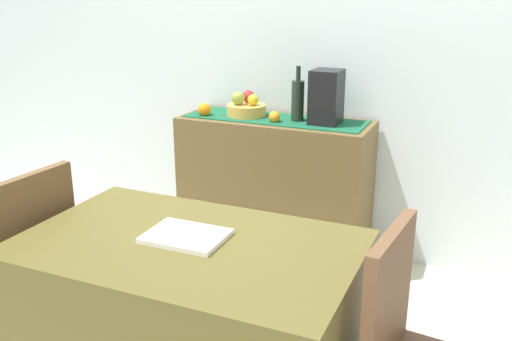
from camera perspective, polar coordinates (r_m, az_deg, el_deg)
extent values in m
cube|color=silver|center=(3.36, 6.85, 13.96)|extent=(6.40, 0.06, 2.70)
cube|color=brown|center=(3.37, 1.88, -1.93)|extent=(1.12, 0.42, 0.86)
cube|color=#175838|center=(3.25, 1.96, 5.30)|extent=(1.06, 0.32, 0.01)
cylinder|color=gold|center=(3.31, -0.99, 6.19)|extent=(0.23, 0.23, 0.07)
sphere|color=olive|center=(3.29, -1.84, 7.40)|extent=(0.08, 0.08, 0.08)
sphere|color=gold|center=(3.27, -0.30, 7.24)|extent=(0.07, 0.07, 0.07)
sphere|color=red|center=(3.36, -0.77, 7.59)|extent=(0.07, 0.07, 0.07)
cylinder|color=#212E23|center=(3.18, 4.28, 7.07)|extent=(0.07, 0.07, 0.23)
cylinder|color=#212E23|center=(3.15, 4.35, 9.89)|extent=(0.03, 0.03, 0.08)
cube|color=black|center=(3.12, 7.20, 7.43)|extent=(0.16, 0.18, 0.30)
sphere|color=orange|center=(3.33, -5.31, 6.21)|extent=(0.08, 0.08, 0.08)
sphere|color=orange|center=(3.16, 1.90, 5.49)|extent=(0.07, 0.07, 0.07)
cube|color=brown|center=(2.16, -6.60, -16.16)|extent=(1.19, 0.74, 0.74)
cube|color=white|center=(2.00, -7.17, -6.67)|extent=(0.28, 0.21, 0.02)
cube|color=brown|center=(2.73, -23.11, -13.38)|extent=(0.43, 0.43, 0.45)
cube|color=brown|center=(2.40, -21.64, -5.47)|extent=(0.07, 0.40, 0.45)
cube|color=brown|center=(1.81, 13.33, -12.52)|extent=(0.08, 0.40, 0.45)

